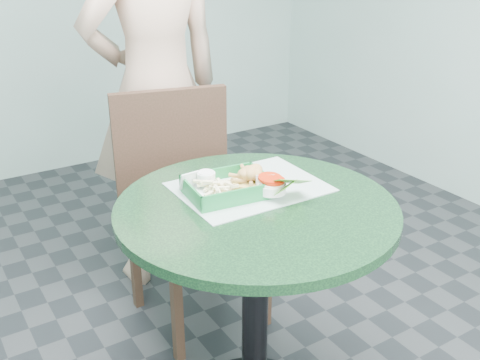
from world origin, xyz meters
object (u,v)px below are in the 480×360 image
diner_person (154,54)px  food_basket (228,196)px  crab_sandwich (250,181)px  dining_chair (186,193)px  cafe_table (256,260)px  sauce_ramekin (205,183)px

diner_person → food_basket: size_ratio=8.50×
diner_person → crab_sandwich: diner_person is taller
diner_person → dining_chair: bearing=81.5°
cafe_table → crab_sandwich: bearing=68.0°
dining_chair → diner_person: bearing=96.8°
dining_chair → crab_sandwich: dining_chair is taller
food_basket → sauce_ramekin: 0.08m
dining_chair → food_basket: size_ratio=3.83×
diner_person → food_basket: 0.91m
crab_sandwich → sauce_ramekin: size_ratio=2.17×
dining_chair → sauce_ramekin: (-0.17, -0.49, 0.27)m
cafe_table → diner_person: diner_person is taller
sauce_ramekin → dining_chair: bearing=70.5°
cafe_table → diner_person: size_ratio=0.40×
diner_person → food_basket: bearing=77.5°
crab_sandwich → sauce_ramekin: crab_sandwich is taller
food_basket → cafe_table: bearing=-69.7°
food_basket → crab_sandwich: size_ratio=2.02×
cafe_table → diner_person: bearing=82.5°
food_basket → crab_sandwich: crab_sandwich is taller
dining_chair → diner_person: diner_person is taller
cafe_table → diner_person: (0.12, 0.95, 0.45)m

